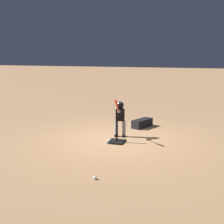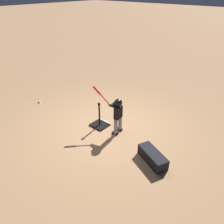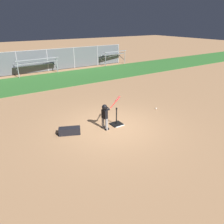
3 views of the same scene
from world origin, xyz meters
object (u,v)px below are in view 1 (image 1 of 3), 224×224
batting_tee (117,139)px  baseball (95,178)px  batter_child (120,115)px  equipment_bag (142,123)px

batting_tee → baseball: 2.71m
batting_tee → baseball: (2.69, 0.37, -0.06)m
batter_child → equipment_bag: batter_child is taller
equipment_bag → batter_child: bearing=8.4°
batter_child → baseball: bearing=7.8°
batter_child → equipment_bag: bearing=165.3°
baseball → equipment_bag: size_ratio=0.09×
baseball → equipment_bag: equipment_bag is taller
baseball → equipment_bag: bearing=-179.1°
batting_tee → batter_child: (-0.61, -0.08, 0.60)m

